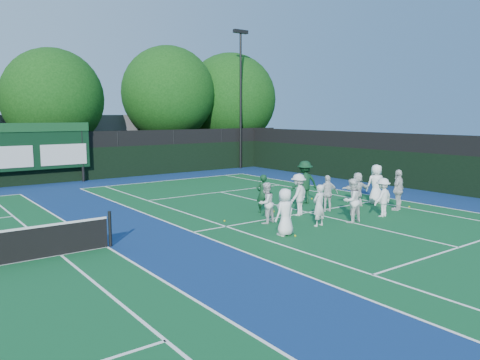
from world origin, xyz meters
TOP-DOWN VIEW (x-y plane):
  - ground at (0.00, 0.00)m, footprint 120.00×120.00m
  - court_apron at (-6.00, 1.00)m, footprint 34.00×32.00m
  - near_court at (0.00, 1.00)m, footprint 11.05×23.85m
  - back_fence at (-6.00, 16.00)m, footprint 34.00×0.08m
  - divider_fence_right at (9.00, 1.00)m, footprint 0.08×32.00m
  - scoreboard at (-7.01, 15.59)m, footprint 6.00×0.21m
  - clubhouse at (-2.00, 24.00)m, footprint 18.00×6.00m
  - light_pole_right at (7.50, 15.70)m, footprint 1.20×0.30m
  - tree_c at (-4.73, 19.58)m, footprint 6.48×6.48m
  - tree_d at (3.68, 19.58)m, footprint 7.02×7.02m
  - tree_e at (9.41, 19.58)m, footprint 7.52×7.52m
  - tennis_ball_0 at (-3.08, -1.50)m, footprint 0.07×0.07m
  - tennis_ball_1 at (2.32, 3.09)m, footprint 0.07×0.07m
  - tennis_ball_2 at (4.29, -0.85)m, footprint 0.07×0.07m
  - tennis_ball_3 at (-3.70, 1.69)m, footprint 0.07×0.07m
  - tennis_ball_4 at (-1.08, 1.90)m, footprint 0.07×0.07m
  - tennis_ball_5 at (3.86, 0.70)m, footprint 0.07×0.07m
  - player_front_0 at (-3.24, -1.17)m, footprint 0.83×0.60m
  - player_front_1 at (-1.39, -0.92)m, footprint 0.59×0.42m
  - player_front_2 at (0.02, -1.22)m, footprint 0.81×0.63m
  - player_front_3 at (1.82, -1.27)m, footprint 1.04×0.65m
  - player_front_4 at (3.38, -0.89)m, footprint 1.09×0.68m
  - player_back_0 at (-2.62, 0.57)m, footprint 0.85×0.73m
  - player_back_1 at (-0.68, 0.88)m, footprint 1.23×0.95m
  - player_back_2 at (0.83, 0.71)m, footprint 0.97×0.68m
  - player_back_3 at (2.70, 0.71)m, footprint 1.46×0.75m
  - player_back_4 at (3.91, 0.64)m, footprint 1.02×0.87m
  - coach_left at (-1.51, 2.11)m, footprint 0.64×0.48m
  - coach_right at (1.27, 2.52)m, footprint 1.40×1.03m

SIDE VIEW (x-z plane):
  - ground at x=0.00m, z-range 0.00..0.00m
  - court_apron at x=-6.00m, z-range 0.00..0.01m
  - near_court at x=0.00m, z-range 0.01..0.01m
  - tennis_ball_0 at x=-3.08m, z-range 0.00..0.07m
  - tennis_ball_1 at x=2.32m, z-range 0.00..0.07m
  - tennis_ball_2 at x=4.29m, z-range 0.00..0.07m
  - tennis_ball_3 at x=-3.70m, z-range 0.00..0.07m
  - tennis_ball_4 at x=-1.08m, z-range 0.00..0.07m
  - tennis_ball_5 at x=3.86m, z-range 0.00..0.07m
  - player_back_3 at x=2.70m, z-range 0.00..1.50m
  - player_front_1 at x=-1.39m, z-range 0.00..1.52m
  - player_back_2 at x=0.83m, z-range 0.00..1.52m
  - player_back_0 at x=-2.62m, z-range 0.00..1.53m
  - player_front_3 at x=1.82m, z-range 0.00..1.53m
  - player_front_0 at x=-3.24m, z-range 0.00..1.58m
  - coach_left at x=-1.51m, z-range 0.00..1.59m
  - player_front_2 at x=0.02m, z-range 0.00..1.66m
  - player_back_1 at x=-0.68m, z-range 0.00..1.68m
  - player_front_4 at x=3.38m, z-range 0.00..1.73m
  - player_back_4 at x=3.91m, z-range 0.00..1.78m
  - coach_right at x=1.27m, z-range 0.00..1.94m
  - back_fence at x=-6.00m, z-range -0.14..2.86m
  - divider_fence_right at x=9.00m, z-range -0.14..2.86m
  - clubhouse at x=-2.00m, z-range 0.00..4.00m
  - scoreboard at x=-7.01m, z-range 0.42..3.97m
  - tree_c at x=-4.73m, z-range 0.73..9.00m
  - tree_e at x=9.41m, z-range 0.56..9.61m
  - tree_d at x=3.68m, z-range 0.87..10.00m
  - light_pole_right at x=7.50m, z-range 1.24..11.36m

